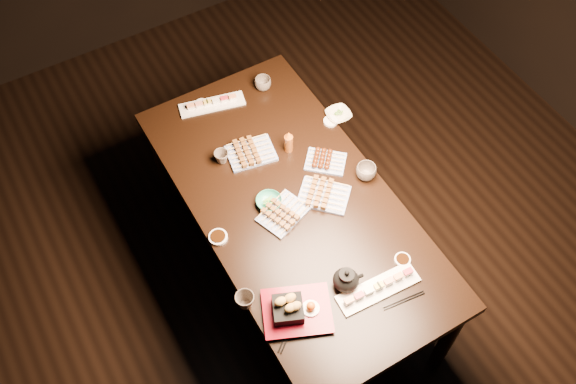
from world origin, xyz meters
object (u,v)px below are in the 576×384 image
object	(u,v)px
sushi_platter_near	(378,287)
teacup_mid_right	(366,172)
sushi_platter_far	(212,103)
yakitori_plate_right	(324,193)
edamame_bowl_cream	(338,115)
tempura_tray	(297,308)
teapot	(346,278)
edamame_bowl_green	(269,202)
dining_table	(293,240)
yakitori_plate_left	(251,151)
condiment_bottle	(289,141)
teacup_near_left	(245,301)
teacup_far_left	(222,157)
teacup_far_right	(263,84)
yakitori_plate_center	(283,212)

from	to	relation	value
sushi_platter_near	teacup_mid_right	world-z (taller)	teacup_mid_right
sushi_platter_far	sushi_platter_near	bearing A→B (deg)	109.87
yakitori_plate_right	edamame_bowl_cream	distance (m)	0.52
tempura_tray	teapot	bearing A→B (deg)	25.15
yakitori_plate_right	edamame_bowl_green	distance (m)	0.27
dining_table	edamame_bowl_cream	world-z (taller)	edamame_bowl_cream
sushi_platter_far	teacup_mid_right	xyz separation A→B (m)	(0.45, -0.80, 0.02)
yakitori_plate_left	condiment_bottle	bearing A→B (deg)	-11.28
sushi_platter_near	yakitori_plate_right	world-z (taller)	yakitori_plate_right
yakitori_plate_left	sushi_platter_near	bearing A→B (deg)	-72.20
sushi_platter_far	edamame_bowl_cream	bearing A→B (deg)	156.31
tempura_tray	teacup_near_left	distance (m)	0.23
tempura_tray	condiment_bottle	distance (m)	0.89
sushi_platter_far	yakitori_plate_right	world-z (taller)	yakitori_plate_right
dining_table	yakitori_plate_right	distance (m)	0.43
yakitori_plate_left	teacup_far_left	xyz separation A→B (m)	(-0.15, 0.04, 0.00)
dining_table	yakitori_plate_right	xyz separation A→B (m)	(0.14, -0.05, 0.41)
sushi_platter_near	sushi_platter_far	xyz separation A→B (m)	(-0.15, 1.34, -0.00)
teacup_far_right	condiment_bottle	distance (m)	0.45
teacup_far_right	tempura_tray	bearing A→B (deg)	-112.67
teacup_mid_right	teacup_far_left	xyz separation A→B (m)	(-0.57, 0.44, -0.01)
sushi_platter_far	yakitori_plate_left	distance (m)	0.40
tempura_tray	teacup_far_left	bearing A→B (deg)	107.50
dining_table	teacup_far_right	bearing A→B (deg)	87.41
tempura_tray	teapot	xyz separation A→B (m)	(0.25, 0.01, 0.00)
edamame_bowl_cream	condiment_bottle	distance (m)	0.35
sushi_platter_far	teapot	size ratio (longest dim) A/B	2.53
edamame_bowl_green	teacup_far_right	xyz separation A→B (m)	(0.34, 0.68, 0.02)
teacup_far_right	edamame_bowl_green	bearing A→B (deg)	-116.86
teacup_far_right	condiment_bottle	bearing A→B (deg)	-102.09
dining_table	teacup_far_right	world-z (taller)	teacup_far_right
yakitori_plate_right	teacup_far_right	xyz separation A→B (m)	(0.09, 0.77, 0.01)
yakitori_plate_left	teacup_far_left	distance (m)	0.15
dining_table	yakitori_plate_right	bearing A→B (deg)	-3.80
yakitori_plate_right	teapot	world-z (taller)	teapot
edamame_bowl_green	yakitori_plate_right	bearing A→B (deg)	-21.00
dining_table	condiment_bottle	bearing A→B (deg)	79.10
yakitori_plate_center	teacup_mid_right	world-z (taller)	teacup_mid_right
dining_table	yakitori_plate_center	world-z (taller)	yakitori_plate_center
edamame_bowl_green	teacup_near_left	size ratio (longest dim) A/B	1.46
dining_table	edamame_bowl_green	xyz separation A→B (m)	(-0.11, 0.05, 0.39)
teacup_far_right	condiment_bottle	world-z (taller)	condiment_bottle
teacup_far_left	teapot	distance (m)	0.90
teacup_near_left	teacup_far_left	bearing A→B (deg)	70.38
yakitori_plate_center	yakitori_plate_right	distance (m)	0.22
yakitori_plate_right	teacup_far_right	distance (m)	0.78
yakitori_plate_left	tempura_tray	world-z (taller)	tempura_tray
yakitori_plate_center	teapot	world-z (taller)	teapot
edamame_bowl_green	sushi_platter_near	bearing A→B (deg)	-72.82
sushi_platter_near	edamame_bowl_cream	world-z (taller)	sushi_platter_near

